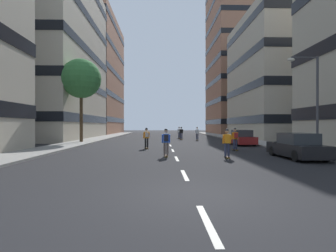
{
  "coord_description": "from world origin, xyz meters",
  "views": [
    {
      "loc": [
        -0.95,
        -7.14,
        1.98
      ],
      "look_at": [
        0.0,
        26.29,
        1.9
      ],
      "focal_mm": 27.39,
      "sensor_mm": 36.0,
      "label": 1
    }
  ],
  "objects_px": {
    "street_tree_near": "(81,79)",
    "streetlamp_right": "(312,93)",
    "skater_1": "(227,142)",
    "skater_4": "(147,137)",
    "skater_5": "(235,138)",
    "parked_car_near": "(297,147)",
    "skater_2": "(179,132)",
    "parked_car_mid": "(241,138)",
    "skater_6": "(197,133)",
    "skater_0": "(181,132)",
    "skater_3": "(166,141)"
  },
  "relations": [
    {
      "from": "skater_2",
      "to": "skater_3",
      "type": "xyz_separation_m",
      "value": [
        -2.45,
        -22.43,
        0.03
      ]
    },
    {
      "from": "parked_car_mid",
      "to": "street_tree_near",
      "type": "distance_m",
      "value": 18.61
    },
    {
      "from": "streetlamp_right",
      "to": "skater_2",
      "type": "bearing_deg",
      "value": 108.91
    },
    {
      "from": "skater_3",
      "to": "skater_6",
      "type": "xyz_separation_m",
      "value": [
        4.51,
        17.75,
        -0.03
      ]
    },
    {
      "from": "street_tree_near",
      "to": "skater_5",
      "type": "distance_m",
      "value": 18.48
    },
    {
      "from": "parked_car_near",
      "to": "skater_2",
      "type": "relative_size",
      "value": 2.47
    },
    {
      "from": "streetlamp_right",
      "to": "skater_5",
      "type": "height_order",
      "value": "streetlamp_right"
    },
    {
      "from": "street_tree_near",
      "to": "skater_3",
      "type": "bearing_deg",
      "value": -54.47
    },
    {
      "from": "street_tree_near",
      "to": "skater_0",
      "type": "height_order",
      "value": "street_tree_near"
    },
    {
      "from": "parked_car_mid",
      "to": "skater_6",
      "type": "distance_m",
      "value": 8.93
    },
    {
      "from": "skater_1",
      "to": "skater_5",
      "type": "distance_m",
      "value": 4.94
    },
    {
      "from": "skater_2",
      "to": "skater_6",
      "type": "height_order",
      "value": "same"
    },
    {
      "from": "parked_car_near",
      "to": "skater_2",
      "type": "xyz_separation_m",
      "value": [
        -5.33,
        23.48,
        0.29
      ]
    },
    {
      "from": "skater_1",
      "to": "skater_6",
      "type": "distance_m",
      "value": 18.52
    },
    {
      "from": "parked_car_mid",
      "to": "skater_5",
      "type": "height_order",
      "value": "skater_5"
    },
    {
      "from": "skater_5",
      "to": "skater_4",
      "type": "bearing_deg",
      "value": 166.17
    },
    {
      "from": "skater_1",
      "to": "skater_2",
      "type": "relative_size",
      "value": 1.0
    },
    {
      "from": "skater_0",
      "to": "skater_3",
      "type": "height_order",
      "value": "same"
    },
    {
      "from": "skater_1",
      "to": "skater_3",
      "type": "bearing_deg",
      "value": 168.33
    },
    {
      "from": "parked_car_mid",
      "to": "skater_6",
      "type": "height_order",
      "value": "skater_6"
    },
    {
      "from": "streetlamp_right",
      "to": "skater_4",
      "type": "bearing_deg",
      "value": 157.53
    },
    {
      "from": "street_tree_near",
      "to": "skater_3",
      "type": "relative_size",
      "value": 5.24
    },
    {
      "from": "street_tree_near",
      "to": "parked_car_near",
      "type": "bearing_deg",
      "value": -39.46
    },
    {
      "from": "skater_4",
      "to": "skater_5",
      "type": "height_order",
      "value": "same"
    },
    {
      "from": "skater_0",
      "to": "skater_5",
      "type": "bearing_deg",
      "value": -79.35
    },
    {
      "from": "parked_car_mid",
      "to": "skater_3",
      "type": "distance_m",
      "value": 12.25
    },
    {
      "from": "parked_car_near",
      "to": "skater_5",
      "type": "xyz_separation_m",
      "value": [
        -2.28,
        4.87,
        0.32
      ]
    },
    {
      "from": "skater_1",
      "to": "skater_4",
      "type": "xyz_separation_m",
      "value": [
        -5.19,
        6.31,
        0.03
      ]
    },
    {
      "from": "street_tree_near",
      "to": "skater_4",
      "type": "height_order",
      "value": "street_tree_near"
    },
    {
      "from": "parked_car_near",
      "to": "skater_3",
      "type": "xyz_separation_m",
      "value": [
        -7.78,
        1.05,
        0.32
      ]
    },
    {
      "from": "parked_car_mid",
      "to": "skater_4",
      "type": "relative_size",
      "value": 2.47
    },
    {
      "from": "parked_car_near",
      "to": "skater_6",
      "type": "distance_m",
      "value": 19.08
    },
    {
      "from": "parked_car_near",
      "to": "skater_1",
      "type": "relative_size",
      "value": 2.47
    },
    {
      "from": "streetlamp_right",
      "to": "skater_4",
      "type": "distance_m",
      "value": 12.7
    },
    {
      "from": "skater_0",
      "to": "skater_3",
      "type": "distance_m",
      "value": 19.73
    },
    {
      "from": "skater_4",
      "to": "skater_5",
      "type": "relative_size",
      "value": 1.0
    },
    {
      "from": "skater_3",
      "to": "skater_4",
      "type": "xyz_separation_m",
      "value": [
        -1.53,
        5.55,
        0.0
      ]
    },
    {
      "from": "skater_4",
      "to": "skater_0",
      "type": "bearing_deg",
      "value": 73.77
    },
    {
      "from": "skater_4",
      "to": "skater_6",
      "type": "relative_size",
      "value": 1.0
    },
    {
      "from": "skater_0",
      "to": "skater_1",
      "type": "bearing_deg",
      "value": -86.85
    },
    {
      "from": "skater_0",
      "to": "skater_2",
      "type": "bearing_deg",
      "value": 91.93
    },
    {
      "from": "street_tree_near",
      "to": "streetlamp_right",
      "type": "relative_size",
      "value": 1.43
    },
    {
      "from": "skater_0",
      "to": "skater_4",
      "type": "height_order",
      "value": "same"
    },
    {
      "from": "skater_6",
      "to": "skater_5",
      "type": "bearing_deg",
      "value": -85.9
    },
    {
      "from": "skater_1",
      "to": "skater_6",
      "type": "bearing_deg",
      "value": 87.39
    },
    {
      "from": "skater_5",
      "to": "skater_3",
      "type": "bearing_deg",
      "value": -145.23
    },
    {
      "from": "streetlamp_right",
      "to": "skater_2",
      "type": "relative_size",
      "value": 3.65
    },
    {
      "from": "skater_4",
      "to": "street_tree_near",
      "type": "bearing_deg",
      "value": 136.15
    },
    {
      "from": "parked_car_mid",
      "to": "skater_2",
      "type": "relative_size",
      "value": 2.47
    },
    {
      "from": "skater_1",
      "to": "skater_4",
      "type": "bearing_deg",
      "value": 129.45
    }
  ]
}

